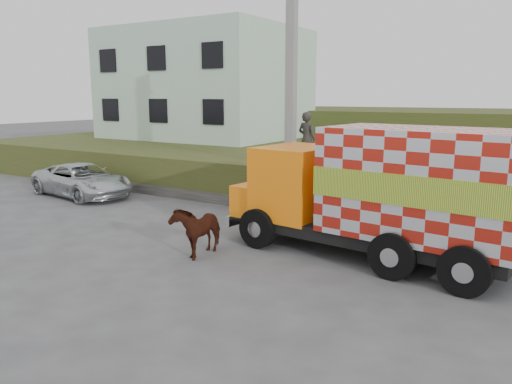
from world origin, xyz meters
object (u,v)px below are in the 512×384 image
Objects in this scene: cargo_truck at (383,192)px; pedestrian at (307,139)px; cow at (198,229)px; utility_pole at (291,89)px; suv at (82,180)px.

pedestrian is at bearing 141.07° from cargo_truck.
cargo_truck reaches higher than cow.
cargo_truck is (4.33, -3.49, -2.45)m from utility_pole.
cargo_truck is 1.60× the size of suv.
suv is 8.93m from pedestrian.
cargo_truck is at bearing -88.94° from suv.
cow is 0.83× the size of pedestrian.
cow is at bearing 99.57° from pedestrian.
utility_pole is 4.38× the size of pedestrian.
cow is at bearing -146.79° from cargo_truck.
cargo_truck is at bearing 144.15° from pedestrian.
pedestrian is (0.36, 0.50, -1.66)m from utility_pole.
pedestrian is at bearing -65.03° from suv.
utility_pole is 1.10× the size of cargo_truck.
cow is at bearing -104.51° from suv.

